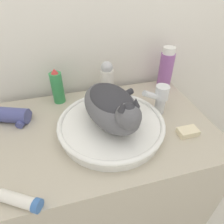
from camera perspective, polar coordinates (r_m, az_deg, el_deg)
The scene contains 11 objects.
wall_back at distance 0.98m, azimuth -8.98°, elevation 27.84°, with size 8.00×0.05×2.40m.
vanity_counter at distance 1.14m, azimuth -2.25°, elevation -19.42°, with size 0.92×0.59×0.81m.
sink_basin at distance 0.79m, azimuth -0.25°, elevation -3.73°, with size 0.42×0.42×0.05m.
cat at distance 0.73m, azimuth 0.12°, elevation 1.81°, with size 0.27×0.34×0.17m.
faucet at distance 0.88m, azimuth 13.52°, elevation 4.04°, with size 0.13×0.07×0.14m.
spray_bottle_trigger at distance 0.97m, azimuth -15.35°, elevation 6.87°, with size 0.06×0.06×0.17m.
mouthwash_bottle at distance 1.09m, azimuth 15.16°, elevation 11.91°, with size 0.07×0.07×0.22m.
lotion_bottle_white at distance 0.99m, azimuth -1.42°, elevation 9.45°, with size 0.06×0.06×0.18m.
cream_tube at distance 0.66m, azimuth -24.73°, elevation -21.99°, with size 0.13×0.10×0.04m.
hair_dryer at distance 0.94m, azimuth -26.62°, elevation -0.90°, with size 0.17×0.12×0.06m.
soap_bar at distance 0.85m, azimuth 20.85°, elevation -5.28°, with size 0.08×0.05×0.02m.
Camera 1 is at (-0.12, -0.31, 1.36)m, focal length 32.00 mm.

